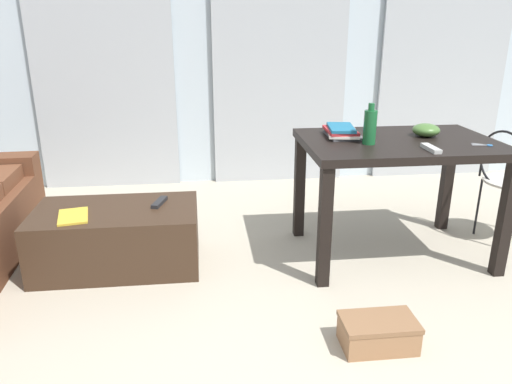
% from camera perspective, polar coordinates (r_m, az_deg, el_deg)
% --- Properties ---
extents(ground_plane, '(7.97, 7.97, 0.00)m').
position_cam_1_polar(ground_plane, '(3.10, 8.46, -9.68)').
color(ground_plane, '#B2A893').
extents(wall_back, '(6.24, 0.10, 2.70)m').
position_cam_1_polar(wall_back, '(4.74, 2.71, 17.55)').
color(wall_back, silver).
rests_on(wall_back, ground).
extents(curtains, '(4.44, 0.03, 2.37)m').
position_cam_1_polar(curtains, '(4.66, 2.85, 15.54)').
color(curtains, '#B2B7BC').
rests_on(curtains, ground).
extents(coffee_table, '(1.01, 0.58, 0.38)m').
position_cam_1_polar(coffee_table, '(3.25, -15.84, -5.10)').
color(coffee_table, '#382619').
rests_on(coffee_table, ground).
extents(craft_table, '(1.21, 0.83, 0.79)m').
position_cam_1_polar(craft_table, '(3.25, 16.23, 3.94)').
color(craft_table, black).
rests_on(craft_table, ground).
extents(wire_chair, '(0.40, 0.43, 0.81)m').
position_cam_1_polar(wire_chair, '(3.79, 27.32, 1.89)').
color(wire_chair, silver).
rests_on(wire_chair, ground).
extents(bottle_near, '(0.08, 0.08, 0.25)m').
position_cam_1_polar(bottle_near, '(3.04, 13.16, 7.46)').
color(bottle_near, '#195B2D').
rests_on(bottle_near, craft_table).
extents(bowl, '(0.17, 0.17, 0.08)m').
position_cam_1_polar(bowl, '(3.36, 19.24, 6.85)').
color(bowl, '#477033').
rests_on(bowl, craft_table).
extents(book_stack, '(0.24, 0.33, 0.07)m').
position_cam_1_polar(book_stack, '(3.22, 10.00, 6.94)').
color(book_stack, '#4C4C51').
rests_on(book_stack, craft_table).
extents(tv_remote_on_table, '(0.05, 0.18, 0.02)m').
position_cam_1_polar(tv_remote_on_table, '(3.01, 19.75, 4.82)').
color(tv_remote_on_table, '#B7B7B2').
rests_on(tv_remote_on_table, craft_table).
extents(scissors, '(0.12, 0.08, 0.00)m').
position_cam_1_polar(scissors, '(3.25, 25.12, 5.00)').
color(scissors, '#9EA0A5').
rests_on(scissors, craft_table).
extents(tv_remote_primary, '(0.10, 0.19, 0.02)m').
position_cam_1_polar(tv_remote_primary, '(3.19, -11.21, -1.18)').
color(tv_remote_primary, '#232326').
rests_on(tv_remote_primary, coffee_table).
extents(magazine, '(0.21, 0.28, 0.01)m').
position_cam_1_polar(magazine, '(3.12, -20.58, -2.67)').
color(magazine, gold).
rests_on(magazine, coffee_table).
extents(shoebox, '(0.36, 0.22, 0.15)m').
position_cam_1_polar(shoebox, '(2.52, 14.07, -15.66)').
color(shoebox, '#996B47').
rests_on(shoebox, ground).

